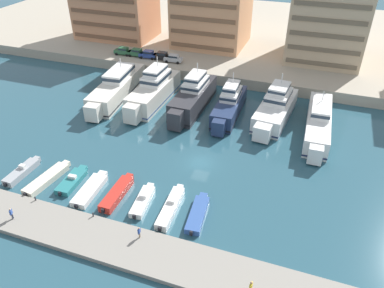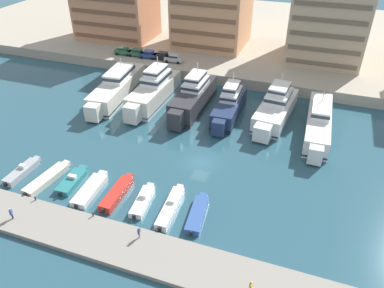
{
  "view_description": "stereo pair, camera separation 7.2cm",
  "coord_description": "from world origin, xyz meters",
  "px_view_note": "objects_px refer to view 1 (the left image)",
  "views": [
    {
      "loc": [
        14.18,
        -43.43,
        33.76
      ],
      "look_at": [
        -1.63,
        0.81,
        2.5
      ],
      "focal_mm": 35.0,
      "sensor_mm": 36.0,
      "label": 1
    },
    {
      "loc": [
        14.25,
        -43.41,
        33.76
      ],
      "look_at": [
        -1.63,
        0.81,
        2.5
      ],
      "focal_mm": 35.0,
      "sensor_mm": 36.0,
      "label": 2
    }
  ],
  "objects_px": {
    "yacht_white_center_right": "(318,122)",
    "motorboat_white_mid_right": "(171,207)",
    "yacht_ivory_left": "(154,90)",
    "yacht_white_center": "(276,108)",
    "motorboat_white_center_left": "(90,189)",
    "car_green_left": "(136,52)",
    "pedestrian_mid_deck": "(251,287)",
    "car_black_center_left": "(162,56)",
    "motorboat_teal_mid_left": "(72,181)",
    "motorboat_blue_right": "(198,214)",
    "motorboat_cream_left": "(47,179)",
    "motorboat_red_center": "(117,193)",
    "car_blue_mid_left": "(148,54)",
    "yacht_navy_center_left": "(229,105)",
    "pedestrian_near_edge": "(139,232)",
    "yacht_ivory_far_left": "(117,87)",
    "yacht_charcoal_mid_left": "(193,97)",
    "motorboat_white_center_right": "(143,201)",
    "car_silver_center": "(173,58)",
    "motorboat_grey_far_left": "(22,171)",
    "pedestrian_far_side": "(11,213)",
    "car_green_far_left": "(123,51)"
  },
  "relations": [
    {
      "from": "car_green_left",
      "to": "yacht_charcoal_mid_left",
      "type": "bearing_deg",
      "value": -38.87
    },
    {
      "from": "yacht_white_center_right",
      "to": "car_silver_center",
      "type": "height_order",
      "value": "yacht_white_center_right"
    },
    {
      "from": "car_green_left",
      "to": "motorboat_white_center_right",
      "type": "bearing_deg",
      "value": -62.55
    },
    {
      "from": "yacht_white_center_right",
      "to": "motorboat_blue_right",
      "type": "bearing_deg",
      "value": -115.79
    },
    {
      "from": "yacht_white_center_right",
      "to": "car_silver_center",
      "type": "relative_size",
      "value": 4.92
    },
    {
      "from": "pedestrian_near_edge",
      "to": "motorboat_white_center_left",
      "type": "bearing_deg",
      "value": 151.34
    },
    {
      "from": "motorboat_white_center_right",
      "to": "pedestrian_mid_deck",
      "type": "distance_m",
      "value": 18.48
    },
    {
      "from": "yacht_white_center_right",
      "to": "car_green_left",
      "type": "height_order",
      "value": "yacht_white_center_right"
    },
    {
      "from": "yacht_white_center",
      "to": "motorboat_blue_right",
      "type": "relative_size",
      "value": 2.43
    },
    {
      "from": "motorboat_white_center_left",
      "to": "pedestrian_mid_deck",
      "type": "bearing_deg",
      "value": -19.57
    },
    {
      "from": "yacht_ivory_far_left",
      "to": "car_green_left",
      "type": "relative_size",
      "value": 5.38
    },
    {
      "from": "motorboat_cream_left",
      "to": "motorboat_red_center",
      "type": "xyz_separation_m",
      "value": [
        10.92,
        0.5,
        0.09
      ]
    },
    {
      "from": "yacht_charcoal_mid_left",
      "to": "motorboat_white_mid_right",
      "type": "bearing_deg",
      "value": -76.32
    },
    {
      "from": "motorboat_red_center",
      "to": "motorboat_white_center_right",
      "type": "xyz_separation_m",
      "value": [
        3.84,
        -0.1,
        -0.1
      ]
    },
    {
      "from": "yacht_white_center_right",
      "to": "car_blue_mid_left",
      "type": "relative_size",
      "value": 4.92
    },
    {
      "from": "motorboat_teal_mid_left",
      "to": "yacht_white_center",
      "type": "bearing_deg",
      "value": 49.64
    },
    {
      "from": "motorboat_white_center_right",
      "to": "car_silver_center",
      "type": "height_order",
      "value": "car_silver_center"
    },
    {
      "from": "motorboat_blue_right",
      "to": "car_green_left",
      "type": "relative_size",
      "value": 1.81
    },
    {
      "from": "yacht_ivory_far_left",
      "to": "motorboat_white_mid_right",
      "type": "distance_m",
      "value": 35.05
    },
    {
      "from": "motorboat_teal_mid_left",
      "to": "motorboat_blue_right",
      "type": "xyz_separation_m",
      "value": [
        18.76,
        -0.29,
        0.0
      ]
    },
    {
      "from": "motorboat_white_center_right",
      "to": "motorboat_grey_far_left",
      "type": "bearing_deg",
      "value": -179.15
    },
    {
      "from": "yacht_navy_center_left",
      "to": "yacht_charcoal_mid_left",
      "type": "bearing_deg",
      "value": 178.3
    },
    {
      "from": "yacht_ivory_left",
      "to": "pedestrian_near_edge",
      "type": "height_order",
      "value": "yacht_ivory_left"
    },
    {
      "from": "motorboat_white_center_left",
      "to": "car_green_left",
      "type": "distance_m",
      "value": 45.78
    },
    {
      "from": "pedestrian_mid_deck",
      "to": "motorboat_teal_mid_left",
      "type": "bearing_deg",
      "value": 161.22
    },
    {
      "from": "motorboat_white_center_left",
      "to": "motorboat_white_center_right",
      "type": "bearing_deg",
      "value": 2.47
    },
    {
      "from": "yacht_ivory_far_left",
      "to": "yacht_navy_center_left",
      "type": "distance_m",
      "value": 23.02
    },
    {
      "from": "motorboat_white_center_right",
      "to": "pedestrian_far_side",
      "type": "height_order",
      "value": "pedestrian_far_side"
    },
    {
      "from": "motorboat_red_center",
      "to": "car_blue_mid_left",
      "type": "relative_size",
      "value": 1.87
    },
    {
      "from": "yacht_white_center_right",
      "to": "motorboat_white_mid_right",
      "type": "bearing_deg",
      "value": -121.66
    },
    {
      "from": "motorboat_cream_left",
      "to": "car_green_far_left",
      "type": "bearing_deg",
      "value": 104.26
    },
    {
      "from": "pedestrian_near_edge",
      "to": "motorboat_teal_mid_left",
      "type": "bearing_deg",
      "value": 154.94
    },
    {
      "from": "pedestrian_mid_deck",
      "to": "car_black_center_left",
      "type": "bearing_deg",
      "value": 121.7
    },
    {
      "from": "motorboat_grey_far_left",
      "to": "car_green_left",
      "type": "xyz_separation_m",
      "value": [
        -3.14,
        43.26,
        2.74
      ]
    },
    {
      "from": "motorboat_red_center",
      "to": "yacht_navy_center_left",
      "type": "bearing_deg",
      "value": 72.84
    },
    {
      "from": "car_green_left",
      "to": "pedestrian_near_edge",
      "type": "bearing_deg",
      "value": -63.09
    },
    {
      "from": "yacht_navy_center_left",
      "to": "pedestrian_near_edge",
      "type": "relative_size",
      "value": 10.41
    },
    {
      "from": "yacht_white_center_right",
      "to": "motorboat_teal_mid_left",
      "type": "height_order",
      "value": "yacht_white_center_right"
    },
    {
      "from": "yacht_white_center_right",
      "to": "car_green_left",
      "type": "xyz_separation_m",
      "value": [
        -42.49,
        16.69,
        1.33
      ]
    },
    {
      "from": "motorboat_cream_left",
      "to": "motorboat_red_center",
      "type": "bearing_deg",
      "value": 2.63
    },
    {
      "from": "yacht_charcoal_mid_left",
      "to": "car_black_center_left",
      "type": "xyz_separation_m",
      "value": [
        -13.19,
        15.88,
        0.81
      ]
    },
    {
      "from": "motorboat_teal_mid_left",
      "to": "motorboat_white_center_right",
      "type": "height_order",
      "value": "motorboat_white_center_right"
    },
    {
      "from": "motorboat_red_center",
      "to": "car_blue_mid_left",
      "type": "xyz_separation_m",
      "value": [
        -15.4,
        42.7,
        2.7
      ]
    },
    {
      "from": "motorboat_blue_right",
      "to": "pedestrian_near_edge",
      "type": "distance_m",
      "value": 8.01
    },
    {
      "from": "pedestrian_near_edge",
      "to": "pedestrian_mid_deck",
      "type": "bearing_deg",
      "value": -11.98
    },
    {
      "from": "motorboat_cream_left",
      "to": "motorboat_white_mid_right",
      "type": "relative_size",
      "value": 0.99
    },
    {
      "from": "yacht_ivory_left",
      "to": "yacht_white_center",
      "type": "bearing_deg",
      "value": 3.53
    },
    {
      "from": "yacht_ivory_far_left",
      "to": "yacht_charcoal_mid_left",
      "type": "distance_m",
      "value": 15.94
    },
    {
      "from": "yacht_ivory_left",
      "to": "yacht_white_center",
      "type": "xyz_separation_m",
      "value": [
        23.24,
        1.43,
        -0.3
      ]
    },
    {
      "from": "car_black_center_left",
      "to": "yacht_charcoal_mid_left",
      "type": "bearing_deg",
      "value": -50.28
    }
  ]
}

